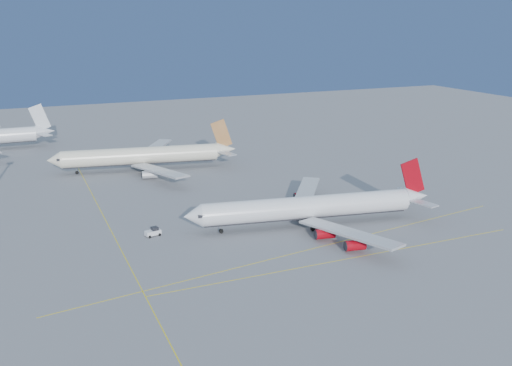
# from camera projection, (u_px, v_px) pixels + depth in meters

# --- Properties ---
(ground) EXTENTS (500.00, 500.00, 0.00)m
(ground) POSITION_uv_depth(u_px,v_px,m) (299.00, 240.00, 135.32)
(ground) COLOR slate
(ground) RESTS_ON ground
(taxiway_lines) EXTENTS (118.86, 140.00, 0.02)m
(taxiway_lines) POSITION_uv_depth(u_px,v_px,m) (232.00, 240.00, 135.31)
(taxiway_lines) COLOR yellow
(taxiway_lines) RESTS_ON ground
(airliner_virgin) EXTENTS (64.70, 57.51, 16.01)m
(airliner_virgin) POSITION_uv_depth(u_px,v_px,m) (312.00, 207.00, 143.74)
(airliner_virgin) COLOR white
(airliner_virgin) RESTS_ON ground
(airliner_etihad) EXTENTS (64.27, 58.75, 16.81)m
(airliner_etihad) POSITION_uv_depth(u_px,v_px,m) (145.00, 156.00, 196.74)
(airliner_etihad) COLOR silver
(airliner_etihad) RESTS_ON ground
(pushback_tug) EXTENTS (4.03, 2.93, 2.09)m
(pushback_tug) POSITION_uv_depth(u_px,v_px,m) (153.00, 232.00, 137.82)
(pushback_tug) COLOR white
(pushback_tug) RESTS_ON ground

